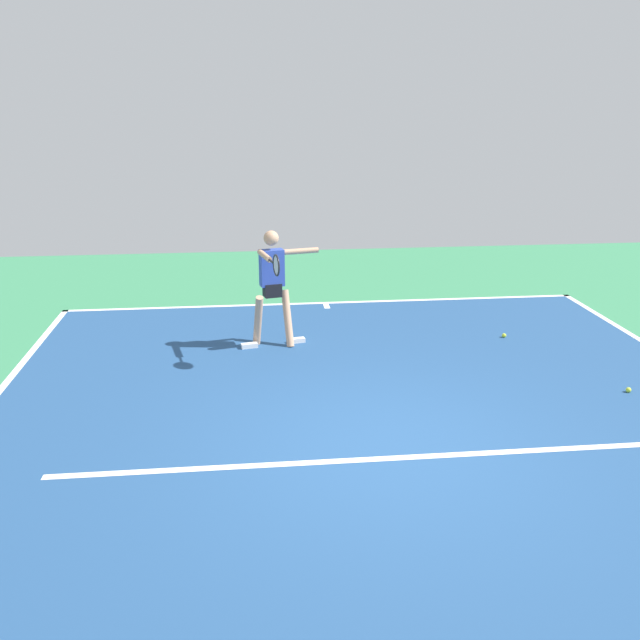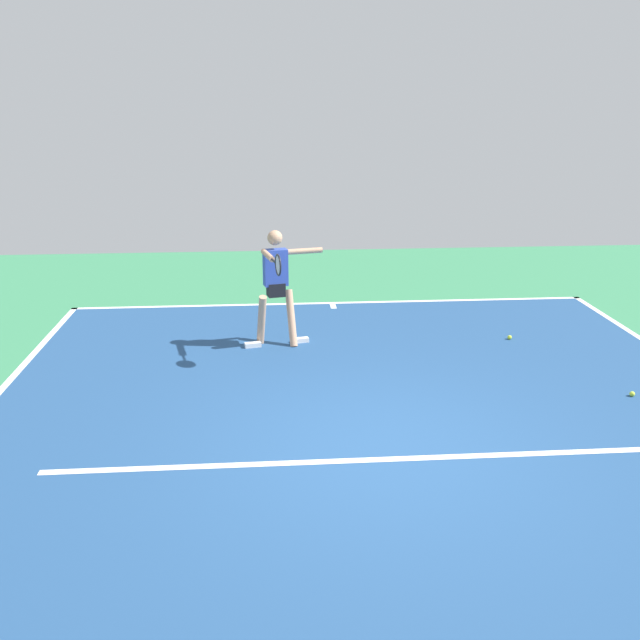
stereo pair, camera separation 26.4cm
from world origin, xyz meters
The scene contains 8 objects.
ground_plane centered at (0.00, 0.00, 0.00)m, with size 20.22×20.22×0.00m, color #388456.
court_surface centered at (0.00, 0.00, 0.00)m, with size 9.17×11.06×0.00m, color navy.
court_line_baseline_near centered at (0.00, -5.48, 0.00)m, with size 9.17×0.10×0.01m, color white.
court_line_service centered at (0.00, 0.25, 0.00)m, with size 6.87×0.10×0.01m, color white.
court_line_centre_mark centered at (0.00, -5.28, 0.00)m, with size 0.10×0.30×0.01m, color white.
tennis_player centered at (1.02, -3.29, 0.99)m, with size 1.18×1.30×1.74m.
tennis_ball_far_corner centered at (-3.30, -1.08, 0.03)m, with size 0.07×0.07×0.07m, color #C6E53D.
tennis_ball_by_baseline centered at (-2.51, -3.29, 0.03)m, with size 0.07×0.07×0.07m, color #CCE033.
Camera 2 is at (1.15, 6.51, 3.50)m, focal length 39.21 mm.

